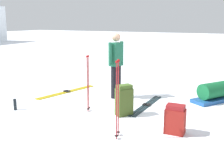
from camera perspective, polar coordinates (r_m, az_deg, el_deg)
The scene contains 10 objects.
ground_plane at distance 6.88m, azimuth 0.00°, elevation -5.73°, with size 80.00×80.00×0.00m, color white.
skier_standing at distance 6.94m, azimuth 0.87°, elevation 2.52°, with size 0.56×0.28×1.70m.
ski_pair_near at distance 7.74m, azimuth -9.59°, elevation -3.87°, with size 1.97×0.61×0.05m.
ski_pair_far at distance 6.50m, azimuth 7.35°, elevation -6.71°, with size 1.75×0.17×0.05m.
backpack_large_dark at distance 4.99m, azimuth 13.29°, elevation -9.52°, with size 0.26×0.36×0.53m.
backpack_bright at distance 5.75m, azimuth 2.58°, elevation -5.74°, with size 0.41×0.37×0.67m.
ski_poles_planted_near at distance 5.93m, azimuth -5.14°, elevation -1.48°, with size 0.15×0.09×1.27m.
ski_poles_planted_far at distance 4.55m, azimuth 1.18°, elevation -4.68°, with size 0.22×0.12×1.37m.
gear_sled at distance 7.23m, azimuth 21.04°, elevation -3.80°, with size 1.29×1.05×0.49m.
thermos_bottle at distance 6.50m, azimuth -19.94°, elevation -6.22°, with size 0.07×0.07×0.26m, color black.
Camera 1 is at (-5.78, -3.14, 1.99)m, focal length 42.94 mm.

